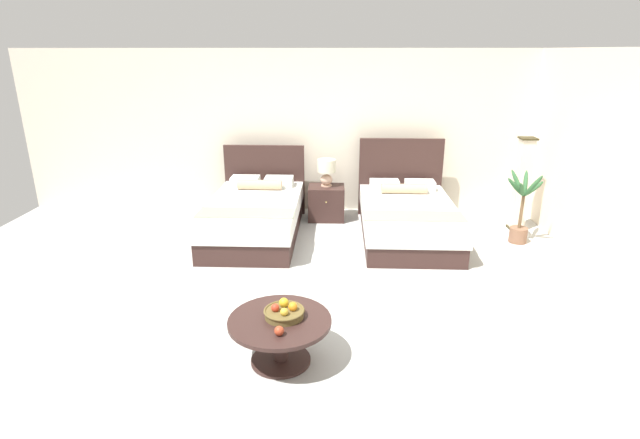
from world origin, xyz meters
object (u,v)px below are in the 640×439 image
at_px(bed_near_corner, 407,217).
at_px(loose_apple, 279,331).
at_px(table_lamp, 326,170).
at_px(floor_lamp_corner, 522,185).
at_px(nightstand, 326,203).
at_px(fruit_bowl, 284,312).
at_px(bed_near_window, 255,215).
at_px(potted_palm, 521,216).
at_px(coffee_table, 280,331).

xyz_separation_m(bed_near_corner, loose_apple, (-1.49, -3.34, 0.16)).
distance_m(table_lamp, loose_apple, 4.12).
bearing_deg(bed_near_corner, floor_lamp_corner, 11.37).
height_order(nightstand, loose_apple, nightstand).
relative_size(table_lamp, fruit_bowl, 1.21).
bearing_deg(floor_lamp_corner, nightstand, 172.35).
relative_size(bed_near_window, loose_apple, 28.27).
bearing_deg(bed_near_corner, bed_near_window, -179.68).
relative_size(nightstand, floor_lamp_corner, 0.41).
distance_m(bed_near_window, fruit_bowl, 3.13).
relative_size(bed_near_corner, potted_palm, 2.15).
bearing_deg(nightstand, bed_near_corner, -32.00).
distance_m(table_lamp, potted_palm, 2.91).
relative_size(fruit_bowl, potted_palm, 0.34).
bearing_deg(loose_apple, nightstand, 85.49).
bearing_deg(bed_near_window, nightstand, 36.07).
height_order(table_lamp, fruit_bowl, table_lamp).
relative_size(bed_near_corner, floor_lamp_corner, 1.60).
xyz_separation_m(nightstand, coffee_table, (-0.34, -3.83, 0.03)).
bearing_deg(floor_lamp_corner, table_lamp, 171.96).
xyz_separation_m(bed_near_corner, fruit_bowl, (-1.48, -3.06, 0.17)).
relative_size(nightstand, table_lamp, 1.33).
height_order(nightstand, table_lamp, table_lamp).
xyz_separation_m(bed_near_window, table_lamp, (1.02, 0.77, 0.49)).
distance_m(nightstand, table_lamp, 0.53).
height_order(table_lamp, floor_lamp_corner, floor_lamp_corner).
bearing_deg(loose_apple, bed_near_corner, 65.90).
height_order(coffee_table, loose_apple, loose_apple).
height_order(bed_near_corner, nightstand, bed_near_corner).
relative_size(bed_near_corner, coffee_table, 2.52).
bearing_deg(table_lamp, coffee_table, -95.11).
bearing_deg(fruit_bowl, bed_near_window, 103.22).
bearing_deg(loose_apple, bed_near_window, 101.90).
bearing_deg(coffee_table, fruit_bowl, 47.46).
height_order(fruit_bowl, potted_palm, potted_palm).
bearing_deg(bed_near_window, loose_apple, -78.10).
height_order(fruit_bowl, loose_apple, fruit_bowl).
bearing_deg(bed_near_window, fruit_bowl, -76.78).
xyz_separation_m(bed_near_corner, floor_lamp_corner, (1.72, 0.34, 0.40)).
bearing_deg(fruit_bowl, floor_lamp_corner, 46.78).
xyz_separation_m(bed_near_window, nightstand, (1.02, 0.75, -0.04)).
bearing_deg(floor_lamp_corner, fruit_bowl, -133.22).
relative_size(loose_apple, floor_lamp_corner, 0.06).
bearing_deg(bed_near_corner, fruit_bowl, -115.86).
distance_m(table_lamp, fruit_bowl, 3.84).
bearing_deg(loose_apple, table_lamp, 85.51).
relative_size(bed_near_corner, nightstand, 3.94).
xyz_separation_m(fruit_bowl, potted_palm, (3.03, 2.86, -0.08)).
bearing_deg(bed_near_window, coffee_table, -77.59).
xyz_separation_m(nightstand, potted_palm, (2.72, -0.93, 0.11)).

